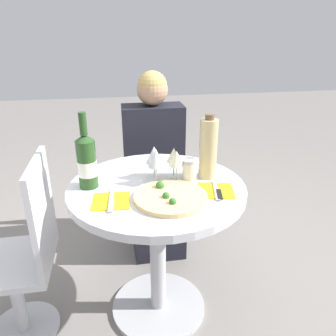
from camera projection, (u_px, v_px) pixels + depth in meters
name	position (u px, v px, depth m)	size (l,w,h in m)	color
ground_plane	(159.00, 307.00, 1.76)	(12.00, 12.00, 0.00)	gray
dining_table	(157.00, 220.00, 1.54)	(0.80, 0.80, 0.73)	#B2B2B7
chair_behind_diner	(153.00, 177.00, 2.28)	(0.38, 0.38, 0.89)	silver
seated_diner	(155.00, 173.00, 2.12)	(0.38, 0.41, 1.15)	black
chair_empty_side	(24.00, 258.00, 1.47)	(0.38, 0.38, 0.89)	silver
pizza_large	(170.00, 197.00, 1.34)	(0.30, 0.30, 0.05)	#E5C17F
wine_bottle	(87.00, 161.00, 1.41)	(0.08, 0.08, 0.33)	#23471E
tall_carafe	(208.00, 148.00, 1.50)	(0.08, 0.08, 0.30)	tan
sugar_shaker	(190.00, 171.00, 1.48)	(0.06, 0.06, 0.11)	silver
wine_glass_back_left	(154.00, 155.00, 1.50)	(0.08, 0.08, 0.16)	silver
wine_glass_back_right	(174.00, 156.00, 1.52)	(0.07, 0.07, 0.14)	silver
wine_glass_front_right	(177.00, 159.00, 1.45)	(0.07, 0.07, 0.15)	silver
wine_glass_front_left	(156.00, 159.00, 1.44)	(0.07, 0.07, 0.17)	silver
place_setting_left	(111.00, 201.00, 1.32)	(0.16, 0.19, 0.01)	gold
place_setting_right	(216.00, 191.00, 1.41)	(0.18, 0.19, 0.01)	gold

